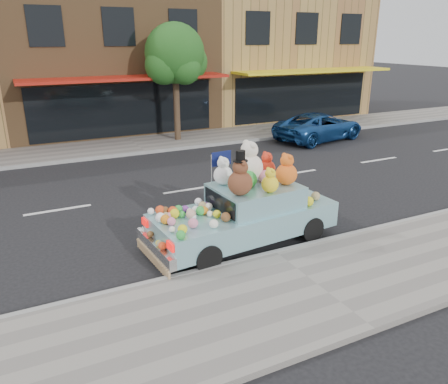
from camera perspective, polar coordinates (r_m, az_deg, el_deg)
ground at (r=13.93m, az=-4.41°, el=0.33°), size 120.00×120.00×0.00m
near_sidewalk at (r=8.75m, az=12.07°, el=-12.00°), size 60.00×3.00×0.12m
far_sidewalk at (r=19.87m, az=-11.48°, el=6.05°), size 60.00×3.00×0.12m
near_kerb at (r=9.80m, az=6.69°, el=-8.00°), size 60.00×0.12×0.13m
far_kerb at (r=18.47m, az=-10.25°, el=5.12°), size 60.00×0.12×0.13m
storefront_mid at (r=24.71m, az=-15.55°, el=16.74°), size 10.00×9.80×7.30m
storefront_right at (r=28.40m, az=5.59°, el=17.61°), size 10.00×9.80×7.30m
street_tree at (r=20.02m, az=-6.40°, el=16.93°), size 3.00×2.70×5.22m
car_blue at (r=21.08m, az=12.35°, el=8.36°), size 4.92×3.00×1.28m
art_car at (r=10.14m, az=2.81°, el=-2.17°), size 4.61×2.10×2.34m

